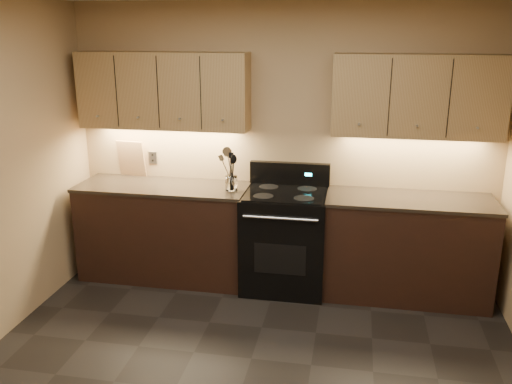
# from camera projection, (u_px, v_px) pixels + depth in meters

# --- Properties ---
(wall_back) EXTENTS (4.00, 0.04, 2.60)m
(wall_back) POSITION_uv_depth(u_px,v_px,m) (282.00, 145.00, 5.11)
(wall_back) COLOR tan
(wall_back) RESTS_ON ground
(counter_left) EXTENTS (1.62, 0.62, 0.93)m
(counter_left) POSITION_uv_depth(u_px,v_px,m) (165.00, 231.00, 5.27)
(counter_left) COLOR black
(counter_left) RESTS_ON ground
(counter_right) EXTENTS (1.46, 0.62, 0.93)m
(counter_right) POSITION_uv_depth(u_px,v_px,m) (406.00, 247.00, 4.87)
(counter_right) COLOR black
(counter_right) RESTS_ON ground
(stove) EXTENTS (0.76, 0.68, 1.14)m
(stove) POSITION_uv_depth(u_px,v_px,m) (285.00, 239.00, 5.04)
(stove) COLOR black
(stove) RESTS_ON ground
(upper_cab_left) EXTENTS (1.60, 0.30, 0.70)m
(upper_cab_left) POSITION_uv_depth(u_px,v_px,m) (164.00, 91.00, 5.02)
(upper_cab_left) COLOR #A68953
(upper_cab_left) RESTS_ON wall_back
(upper_cab_right) EXTENTS (1.44, 0.30, 0.70)m
(upper_cab_right) POSITION_uv_depth(u_px,v_px,m) (418.00, 96.00, 4.62)
(upper_cab_right) COLOR #A68953
(upper_cab_right) RESTS_ON wall_back
(outlet_plate) EXTENTS (0.08, 0.01, 0.12)m
(outlet_plate) POSITION_uv_depth(u_px,v_px,m) (153.00, 158.00, 5.39)
(outlet_plate) COLOR #B2B5BA
(outlet_plate) RESTS_ON wall_back
(utensil_crock) EXTENTS (0.14, 0.14, 0.14)m
(utensil_crock) POSITION_uv_depth(u_px,v_px,m) (231.00, 184.00, 4.95)
(utensil_crock) COLOR white
(utensil_crock) RESTS_ON counter_left
(cutting_board) EXTENTS (0.29, 0.11, 0.36)m
(cutting_board) POSITION_uv_depth(u_px,v_px,m) (131.00, 159.00, 5.40)
(cutting_board) COLOR tan
(cutting_board) RESTS_ON counter_left
(wooden_spoon) EXTENTS (0.10, 0.13, 0.31)m
(wooden_spoon) POSITION_uv_depth(u_px,v_px,m) (227.00, 173.00, 4.91)
(wooden_spoon) COLOR tan
(wooden_spoon) RESTS_ON utensil_crock
(black_spoon) EXTENTS (0.10, 0.11, 0.33)m
(black_spoon) POSITION_uv_depth(u_px,v_px,m) (232.00, 171.00, 4.94)
(black_spoon) COLOR black
(black_spoon) RESTS_ON utensil_crock
(black_turner) EXTENTS (0.09, 0.12, 0.36)m
(black_turner) POSITION_uv_depth(u_px,v_px,m) (231.00, 171.00, 4.89)
(black_turner) COLOR black
(black_turner) RESTS_ON utensil_crock
(steel_spatula) EXTENTS (0.23, 0.11, 0.36)m
(steel_spatula) POSITION_uv_depth(u_px,v_px,m) (234.00, 170.00, 4.92)
(steel_spatula) COLOR silver
(steel_spatula) RESTS_ON utensil_crock
(steel_skimmer) EXTENTS (0.18, 0.14, 0.39)m
(steel_skimmer) POSITION_uv_depth(u_px,v_px,m) (234.00, 170.00, 4.89)
(steel_skimmer) COLOR silver
(steel_skimmer) RESTS_ON utensil_crock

